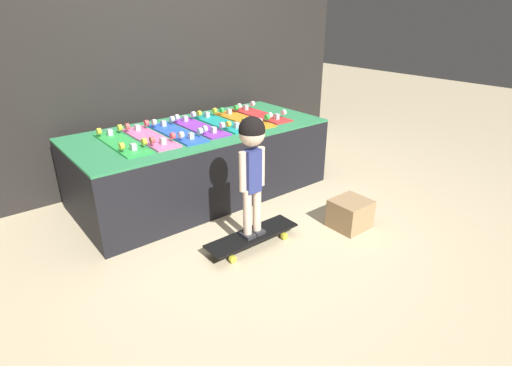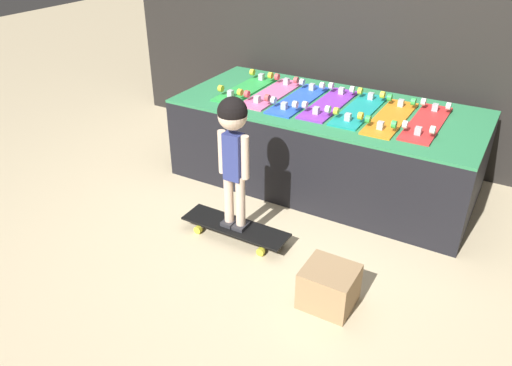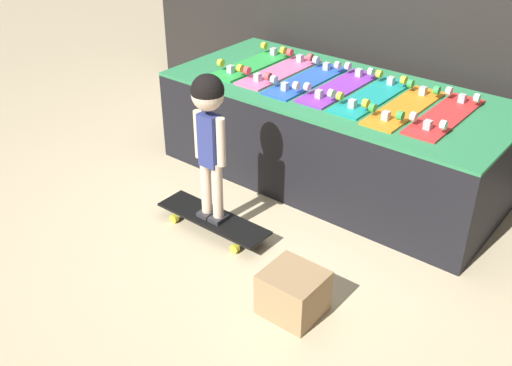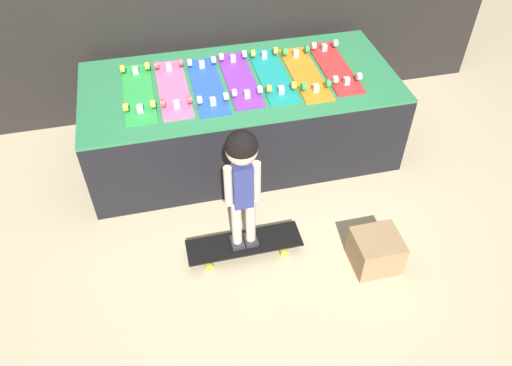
{
  "view_description": "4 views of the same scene",
  "coord_description": "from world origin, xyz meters",
  "px_view_note": "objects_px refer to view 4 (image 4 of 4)",
  "views": [
    {
      "loc": [
        -1.77,
        -2.35,
        1.64
      ],
      "look_at": [
        -0.01,
        -0.16,
        0.38
      ],
      "focal_mm": 28.0,
      "sensor_mm": 36.0,
      "label": 1
    },
    {
      "loc": [
        1.28,
        -2.65,
        1.96
      ],
      "look_at": [
        -0.18,
        -0.11,
        0.3
      ],
      "focal_mm": 35.0,
      "sensor_mm": 36.0,
      "label": 2
    },
    {
      "loc": [
        1.84,
        -2.5,
        2.07
      ],
      "look_at": [
        -0.03,
        -0.16,
        0.29
      ],
      "focal_mm": 42.0,
      "sensor_mm": 36.0,
      "label": 3
    },
    {
      "loc": [
        -0.59,
        -2.34,
        2.58
      ],
      "look_at": [
        -0.05,
        -0.07,
        0.31
      ],
      "focal_mm": 35.0,
      "sensor_mm": 36.0,
      "label": 4
    }
  ],
  "objects_px": {
    "skateboard_green_on_rack": "(138,91)",
    "skateboard_red_on_rack": "(335,66)",
    "skateboard_orange_on_rack": "(305,73)",
    "skateboard_on_floor": "(244,244)",
    "storage_box": "(376,251)",
    "child": "(242,171)",
    "skateboard_blue_on_rack": "(207,85)",
    "skateboard_pink_on_rack": "(173,87)",
    "skateboard_purple_on_rack": "(240,78)",
    "skateboard_teal_on_rack": "(272,74)"
  },
  "relations": [
    {
      "from": "skateboard_purple_on_rack",
      "to": "skateboard_red_on_rack",
      "type": "xyz_separation_m",
      "value": [
        0.71,
        -0.0,
        0.0
      ]
    },
    {
      "from": "skateboard_orange_on_rack",
      "to": "storage_box",
      "type": "height_order",
      "value": "skateboard_orange_on_rack"
    },
    {
      "from": "skateboard_orange_on_rack",
      "to": "storage_box",
      "type": "relative_size",
      "value": 2.57
    },
    {
      "from": "skateboard_green_on_rack",
      "to": "skateboard_orange_on_rack",
      "type": "height_order",
      "value": "same"
    },
    {
      "from": "child",
      "to": "skateboard_blue_on_rack",
      "type": "bearing_deg",
      "value": 91.51
    },
    {
      "from": "skateboard_pink_on_rack",
      "to": "skateboard_purple_on_rack",
      "type": "distance_m",
      "value": 0.47
    },
    {
      "from": "skateboard_green_on_rack",
      "to": "skateboard_on_floor",
      "type": "height_order",
      "value": "skateboard_green_on_rack"
    },
    {
      "from": "skateboard_purple_on_rack",
      "to": "skateboard_teal_on_rack",
      "type": "distance_m",
      "value": 0.24
    },
    {
      "from": "skateboard_green_on_rack",
      "to": "skateboard_red_on_rack",
      "type": "bearing_deg",
      "value": 0.11
    },
    {
      "from": "skateboard_orange_on_rack",
      "to": "skateboard_on_floor",
      "type": "distance_m",
      "value": 1.32
    },
    {
      "from": "skateboard_blue_on_rack",
      "to": "skateboard_red_on_rack",
      "type": "bearing_deg",
      "value": 1.73
    },
    {
      "from": "skateboard_orange_on_rack",
      "to": "skateboard_on_floor",
      "type": "height_order",
      "value": "skateboard_orange_on_rack"
    },
    {
      "from": "skateboard_teal_on_rack",
      "to": "skateboard_orange_on_rack",
      "type": "xyz_separation_m",
      "value": [
        0.24,
        -0.03,
        0.0
      ]
    },
    {
      "from": "skateboard_pink_on_rack",
      "to": "skateboard_on_floor",
      "type": "xyz_separation_m",
      "value": [
        0.28,
        -1.01,
        -0.58
      ]
    },
    {
      "from": "skateboard_blue_on_rack",
      "to": "child",
      "type": "distance_m",
      "value": 0.99
    },
    {
      "from": "skateboard_pink_on_rack",
      "to": "skateboard_red_on_rack",
      "type": "xyz_separation_m",
      "value": [
        1.19,
        0.01,
        0.0
      ]
    },
    {
      "from": "skateboard_green_on_rack",
      "to": "skateboard_on_floor",
      "type": "relative_size",
      "value": 0.99
    },
    {
      "from": "skateboard_blue_on_rack",
      "to": "skateboard_red_on_rack",
      "type": "height_order",
      "value": "same"
    },
    {
      "from": "skateboard_on_floor",
      "to": "storage_box",
      "type": "xyz_separation_m",
      "value": [
        0.78,
        -0.27,
        0.04
      ]
    },
    {
      "from": "skateboard_teal_on_rack",
      "to": "storage_box",
      "type": "height_order",
      "value": "skateboard_teal_on_rack"
    },
    {
      "from": "skateboard_pink_on_rack",
      "to": "skateboard_red_on_rack",
      "type": "distance_m",
      "value": 1.19
    },
    {
      "from": "child",
      "to": "storage_box",
      "type": "relative_size",
      "value": 3.13
    },
    {
      "from": "skateboard_pink_on_rack",
      "to": "storage_box",
      "type": "xyz_separation_m",
      "value": [
        1.05,
        -1.29,
        -0.53
      ]
    },
    {
      "from": "skateboard_purple_on_rack",
      "to": "skateboard_teal_on_rack",
      "type": "height_order",
      "value": "same"
    },
    {
      "from": "storage_box",
      "to": "skateboard_red_on_rack",
      "type": "bearing_deg",
      "value": 84.16
    },
    {
      "from": "skateboard_blue_on_rack",
      "to": "skateboard_purple_on_rack",
      "type": "bearing_deg",
      "value": 6.98
    },
    {
      "from": "skateboard_pink_on_rack",
      "to": "skateboard_orange_on_rack",
      "type": "distance_m",
      "value": 0.95
    },
    {
      "from": "skateboard_on_floor",
      "to": "skateboard_red_on_rack",
      "type": "bearing_deg",
      "value": 48.19
    },
    {
      "from": "skateboard_on_floor",
      "to": "skateboard_pink_on_rack",
      "type": "bearing_deg",
      "value": 105.27
    },
    {
      "from": "skateboard_blue_on_rack",
      "to": "skateboard_teal_on_rack",
      "type": "xyz_separation_m",
      "value": [
        0.47,
        0.03,
        0.0
      ]
    },
    {
      "from": "skateboard_purple_on_rack",
      "to": "storage_box",
      "type": "height_order",
      "value": "skateboard_purple_on_rack"
    },
    {
      "from": "skateboard_pink_on_rack",
      "to": "storage_box",
      "type": "height_order",
      "value": "skateboard_pink_on_rack"
    },
    {
      "from": "skateboard_orange_on_rack",
      "to": "skateboard_green_on_rack",
      "type": "bearing_deg",
      "value": 178.45
    },
    {
      "from": "child",
      "to": "storage_box",
      "type": "xyz_separation_m",
      "value": [
        0.78,
        -0.27,
        -0.6
      ]
    },
    {
      "from": "skateboard_blue_on_rack",
      "to": "storage_box",
      "type": "xyz_separation_m",
      "value": [
        0.82,
        -1.26,
        -0.53
      ]
    },
    {
      "from": "skateboard_purple_on_rack",
      "to": "skateboard_orange_on_rack",
      "type": "relative_size",
      "value": 1.0
    },
    {
      "from": "skateboard_pink_on_rack",
      "to": "skateboard_orange_on_rack",
      "type": "height_order",
      "value": "same"
    },
    {
      "from": "skateboard_red_on_rack",
      "to": "skateboard_on_floor",
      "type": "distance_m",
      "value": 1.48
    },
    {
      "from": "skateboard_green_on_rack",
      "to": "skateboard_teal_on_rack",
      "type": "distance_m",
      "value": 0.95
    },
    {
      "from": "skateboard_pink_on_rack",
      "to": "skateboard_orange_on_rack",
      "type": "relative_size",
      "value": 1.0
    },
    {
      "from": "skateboard_teal_on_rack",
      "to": "skateboard_on_floor",
      "type": "xyz_separation_m",
      "value": [
        -0.44,
        -1.02,
        -0.58
      ]
    },
    {
      "from": "skateboard_pink_on_rack",
      "to": "skateboard_on_floor",
      "type": "relative_size",
      "value": 0.99
    },
    {
      "from": "skateboard_green_on_rack",
      "to": "skateboard_blue_on_rack",
      "type": "bearing_deg",
      "value": -3.14
    },
    {
      "from": "skateboard_blue_on_rack",
      "to": "skateboard_orange_on_rack",
      "type": "distance_m",
      "value": 0.71
    },
    {
      "from": "child",
      "to": "skateboard_purple_on_rack",
      "type": "bearing_deg",
      "value": 78.23
    },
    {
      "from": "skateboard_green_on_rack",
      "to": "storage_box",
      "type": "bearing_deg",
      "value": -44.97
    },
    {
      "from": "skateboard_orange_on_rack",
      "to": "child",
      "type": "bearing_deg",
      "value": -124.4
    },
    {
      "from": "skateboard_green_on_rack",
      "to": "skateboard_red_on_rack",
      "type": "relative_size",
      "value": 1.0
    },
    {
      "from": "skateboard_blue_on_rack",
      "to": "skateboard_purple_on_rack",
      "type": "height_order",
      "value": "same"
    },
    {
      "from": "skateboard_green_on_rack",
      "to": "skateboard_red_on_rack",
      "type": "distance_m",
      "value": 1.42
    }
  ]
}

